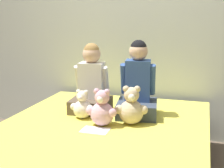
{
  "coord_description": "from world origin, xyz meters",
  "views": [
    {
      "loc": [
        0.75,
        -2.19,
        1.29
      ],
      "look_at": [
        0.0,
        0.32,
        0.73
      ],
      "focal_mm": 50.0,
      "sensor_mm": 36.0,
      "label": 1
    }
  ],
  "objects_px": {
    "child_on_left": "(91,84)",
    "teddy_bear_held_by_left_child": "(82,106)",
    "teddy_bear_between_children": "(102,110)",
    "child_on_right": "(138,87)",
    "bed": "(101,154)",
    "sign_card": "(95,130)",
    "teddy_bear_held_by_right_child": "(131,108)"
  },
  "relations": [
    {
      "from": "child_on_right",
      "to": "teddy_bear_held_by_left_child",
      "type": "height_order",
      "value": "child_on_right"
    },
    {
      "from": "sign_card",
      "to": "teddy_bear_between_children",
      "type": "bearing_deg",
      "value": 84.84
    },
    {
      "from": "bed",
      "to": "child_on_right",
      "type": "relative_size",
      "value": 3.06
    },
    {
      "from": "child_on_right",
      "to": "sign_card",
      "type": "height_order",
      "value": "child_on_right"
    },
    {
      "from": "child_on_left",
      "to": "sign_card",
      "type": "relative_size",
      "value": 2.95
    },
    {
      "from": "child_on_left",
      "to": "sign_card",
      "type": "distance_m",
      "value": 0.58
    },
    {
      "from": "teddy_bear_held_by_right_child",
      "to": "teddy_bear_between_children",
      "type": "bearing_deg",
      "value": -169.55
    },
    {
      "from": "child_on_left",
      "to": "child_on_right",
      "type": "bearing_deg",
      "value": -4.0
    },
    {
      "from": "teddy_bear_between_children",
      "to": "child_on_right",
      "type": "bearing_deg",
      "value": 58.87
    },
    {
      "from": "child_on_left",
      "to": "sign_card",
      "type": "bearing_deg",
      "value": -71.03
    },
    {
      "from": "teddy_bear_held_by_left_child",
      "to": "sign_card",
      "type": "xyz_separation_m",
      "value": [
        0.2,
        -0.25,
        -0.1
      ]
    },
    {
      "from": "teddy_bear_held_by_left_child",
      "to": "sign_card",
      "type": "bearing_deg",
      "value": -48.87
    },
    {
      "from": "bed",
      "to": "teddy_bear_between_children",
      "type": "distance_m",
      "value": 0.35
    },
    {
      "from": "teddy_bear_held_by_left_child",
      "to": "child_on_right",
      "type": "bearing_deg",
      "value": 30.47
    },
    {
      "from": "sign_card",
      "to": "child_on_right",
      "type": "bearing_deg",
      "value": 65.24
    },
    {
      "from": "child_on_right",
      "to": "teddy_bear_between_children",
      "type": "distance_m",
      "value": 0.43
    },
    {
      "from": "bed",
      "to": "child_on_right",
      "type": "distance_m",
      "value": 0.66
    },
    {
      "from": "child_on_left",
      "to": "teddy_bear_held_by_left_child",
      "type": "bearing_deg",
      "value": -93.75
    },
    {
      "from": "child_on_left",
      "to": "child_on_right",
      "type": "height_order",
      "value": "child_on_right"
    },
    {
      "from": "teddy_bear_held_by_left_child",
      "to": "teddy_bear_held_by_right_child",
      "type": "relative_size",
      "value": 0.79
    },
    {
      "from": "teddy_bear_held_by_right_child",
      "to": "sign_card",
      "type": "xyz_separation_m",
      "value": [
        -0.23,
        -0.23,
        -0.13
      ]
    },
    {
      "from": "teddy_bear_held_by_right_child",
      "to": "bed",
      "type": "bearing_deg",
      "value": -160.31
    },
    {
      "from": "teddy_bear_held_by_left_child",
      "to": "teddy_bear_held_by_right_child",
      "type": "distance_m",
      "value": 0.43
    },
    {
      "from": "sign_card",
      "to": "teddy_bear_held_by_right_child",
      "type": "bearing_deg",
      "value": 44.98
    },
    {
      "from": "bed",
      "to": "sign_card",
      "type": "height_order",
      "value": "sign_card"
    },
    {
      "from": "bed",
      "to": "sign_card",
      "type": "bearing_deg",
      "value": -99.31
    },
    {
      "from": "bed",
      "to": "teddy_bear_held_by_left_child",
      "type": "relative_size",
      "value": 8.05
    },
    {
      "from": "child_on_left",
      "to": "teddy_bear_between_children",
      "type": "relative_size",
      "value": 2.06
    },
    {
      "from": "teddy_bear_held_by_left_child",
      "to": "sign_card",
      "type": "relative_size",
      "value": 1.19
    },
    {
      "from": "child_on_right",
      "to": "child_on_left",
      "type": "bearing_deg",
      "value": 171.99
    },
    {
      "from": "teddy_bear_between_children",
      "to": "sign_card",
      "type": "distance_m",
      "value": 0.18
    },
    {
      "from": "teddy_bear_between_children",
      "to": "sign_card",
      "type": "xyz_separation_m",
      "value": [
        -0.01,
        -0.13,
        -0.12
      ]
    }
  ]
}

